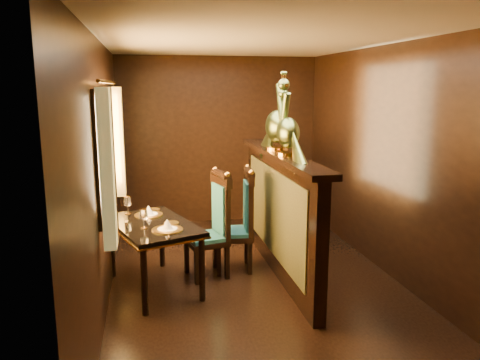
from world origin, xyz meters
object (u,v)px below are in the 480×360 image
(chair_right, at_px, (243,217))
(peacock_left, at_px, (288,119))
(chair_left, at_px, (215,221))
(peacock_right, at_px, (278,112))
(dining_table, at_px, (153,229))

(chair_right, xyz_separation_m, peacock_left, (0.38, -0.43, 1.11))
(chair_left, bearing_deg, peacock_right, -9.11)
(dining_table, distance_m, peacock_left, 1.77)
(peacock_left, relative_size, peacock_right, 0.88)
(dining_table, relative_size, chair_left, 1.15)
(chair_right, height_order, peacock_right, peacock_right)
(dining_table, height_order, peacock_left, peacock_left)
(dining_table, xyz_separation_m, chair_left, (0.68, 0.23, -0.01))
(chair_left, xyz_separation_m, chair_right, (0.32, 0.09, 0.00))
(peacock_right, bearing_deg, peacock_left, -90.00)
(chair_right, distance_m, peacock_left, 1.25)
(dining_table, bearing_deg, chair_right, -1.64)
(chair_right, height_order, peacock_left, peacock_left)
(dining_table, xyz_separation_m, peacock_left, (1.38, -0.11, 1.10))
(chair_right, xyz_separation_m, peacock_right, (0.38, -0.04, 1.17))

